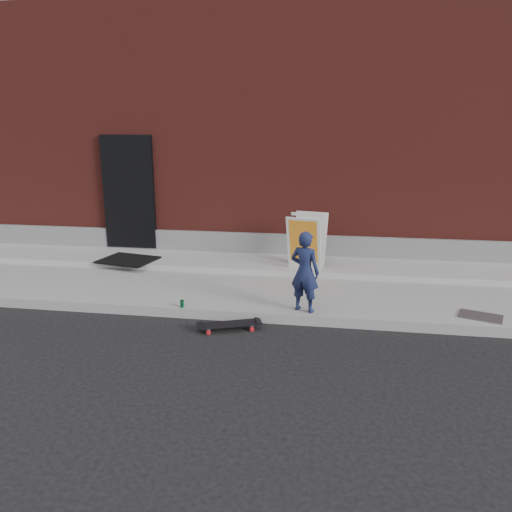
% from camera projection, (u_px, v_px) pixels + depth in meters
% --- Properties ---
extents(ground, '(80.00, 80.00, 0.00)m').
position_uv_depth(ground, '(225.00, 321.00, 7.12)').
color(ground, black).
rests_on(ground, ground).
extents(sidewalk, '(20.00, 3.00, 0.15)m').
position_uv_depth(sidewalk, '(244.00, 284.00, 8.54)').
color(sidewalk, gray).
rests_on(sidewalk, ground).
extents(apron, '(20.00, 1.20, 0.10)m').
position_uv_depth(apron, '(252.00, 263.00, 9.36)').
color(apron, '#989893').
rests_on(apron, sidewalk).
extents(building, '(20.00, 8.10, 5.00)m').
position_uv_depth(building, '(281.00, 133.00, 13.16)').
color(building, '#5D1F19').
rests_on(building, ground).
extents(child, '(0.49, 0.40, 1.16)m').
position_uv_depth(child, '(305.00, 272.00, 6.96)').
color(child, '#171E42').
rests_on(child, sidewalk).
extents(skateboard, '(0.88, 0.50, 0.10)m').
position_uv_depth(skateboard, '(229.00, 325.00, 6.79)').
color(skateboard, red).
rests_on(skateboard, ground).
extents(pizza_sign, '(0.71, 0.80, 0.98)m').
position_uv_depth(pizza_sign, '(307.00, 241.00, 8.74)').
color(pizza_sign, silver).
rests_on(pizza_sign, apron).
extents(soda_can, '(0.07, 0.07, 0.11)m').
position_uv_depth(soda_can, '(182.00, 304.00, 7.22)').
color(soda_can, '#1B8B4B').
rests_on(soda_can, sidewalk).
extents(doormat, '(1.11, 0.97, 0.03)m').
position_uv_depth(doormat, '(128.00, 260.00, 9.33)').
color(doormat, black).
rests_on(doormat, apron).
extents(utility_plate, '(0.65, 0.52, 0.02)m').
position_uv_depth(utility_plate, '(481.00, 316.00, 6.87)').
color(utility_plate, '#57575C').
rests_on(utility_plate, sidewalk).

